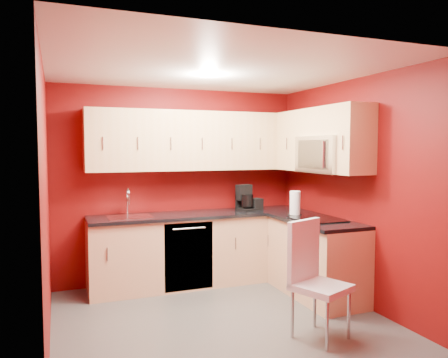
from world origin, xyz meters
TOP-DOWN VIEW (x-y plane):
  - floor at (0.00, 0.00)m, footprint 3.20×3.20m
  - ceiling at (0.00, 0.00)m, footprint 3.20×3.20m
  - wall_back at (0.00, 1.50)m, footprint 3.20×0.00m
  - wall_front at (0.00, -1.50)m, footprint 3.20×0.00m
  - wall_left at (-1.60, 0.00)m, footprint 0.00×3.00m
  - wall_right at (1.60, 0.00)m, footprint 0.00×3.00m
  - base_cabinets_back at (0.20, 1.20)m, footprint 2.80×0.60m
  - base_cabinets_right at (1.30, 0.25)m, footprint 0.60×1.30m
  - countertop_back at (0.20, 1.19)m, footprint 2.80×0.63m
  - countertop_right at (1.29, 0.23)m, footprint 0.63×1.27m
  - upper_cabinets_back at (0.20, 1.32)m, footprint 2.80×0.35m
  - upper_cabinets_right at (1.42, 0.44)m, footprint 0.35×1.55m
  - microwave at (1.39, 0.20)m, footprint 0.42×0.76m
  - cooktop at (1.28, 0.20)m, footprint 0.50×0.55m
  - sink at (-0.70, 1.20)m, footprint 0.52×0.42m
  - dishwasher_front at (-0.05, 0.91)m, footprint 0.60×0.02m
  - downlight at (0.00, 0.30)m, footprint 0.20×0.20m
  - coffee_maker at (0.83, 1.17)m, footprint 0.26×0.31m
  - napkin_holder at (0.96, 1.17)m, footprint 0.17×0.17m
  - paper_towel at (1.20, 0.57)m, footprint 0.21×0.21m
  - dining_chair at (0.70, -0.75)m, footprint 0.57×0.58m

SIDE VIEW (x-z plane):
  - floor at x=0.00m, z-range 0.00..0.00m
  - base_cabinets_back at x=0.20m, z-range 0.00..0.87m
  - base_cabinets_right at x=1.30m, z-range 0.00..0.87m
  - dishwasher_front at x=-0.05m, z-range 0.03..0.84m
  - dining_chair at x=0.70m, z-range 0.00..1.07m
  - countertop_back at x=0.20m, z-range 0.87..0.91m
  - countertop_right at x=1.29m, z-range 0.87..0.91m
  - cooktop at x=1.28m, z-range 0.91..0.92m
  - sink at x=-0.70m, z-range 0.77..1.12m
  - napkin_holder at x=0.96m, z-range 0.91..1.07m
  - paper_towel at x=1.20m, z-range 0.91..1.21m
  - coffee_maker at x=0.83m, z-range 0.91..1.25m
  - wall_back at x=0.00m, z-range -0.35..2.85m
  - wall_front at x=0.00m, z-range -0.35..2.85m
  - wall_left at x=-1.60m, z-range -0.25..2.75m
  - wall_right at x=1.60m, z-range -0.25..2.75m
  - microwave at x=1.39m, z-range 1.45..1.87m
  - upper_cabinets_back at x=0.20m, z-range 1.45..2.20m
  - upper_cabinets_right at x=1.42m, z-range 1.51..2.26m
  - downlight at x=0.00m, z-range 2.48..2.49m
  - ceiling at x=0.00m, z-range 2.50..2.50m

